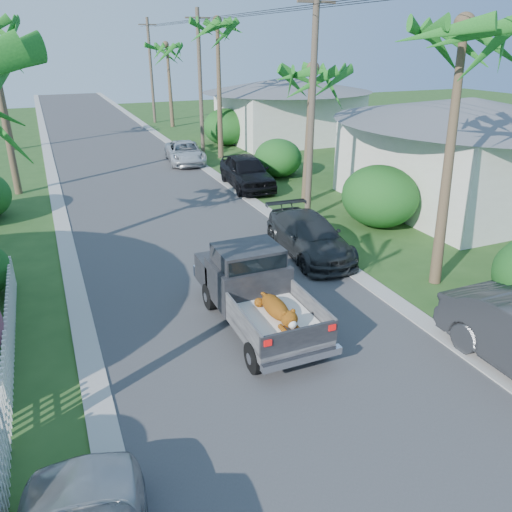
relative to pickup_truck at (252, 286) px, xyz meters
name	(u,v)px	position (x,y,z in m)	size (l,w,h in m)	color
ground	(381,481)	(-0.06, -5.98, -1.01)	(120.00, 120.00, 0.00)	#264B1C
road	(129,169)	(-0.06, 19.02, -1.00)	(8.00, 100.00, 0.02)	#38383A
curb_left	(52,176)	(-4.36, 19.02, -0.98)	(0.60, 100.00, 0.06)	#A5A39E
curb_right	(198,163)	(4.24, 19.02, -0.98)	(0.60, 100.00, 0.06)	#A5A39E
pickup_truck	(252,286)	(0.00, 0.00, 0.00)	(1.98, 5.12, 2.06)	black
parked_car_rm	(309,236)	(3.63, 3.42, -0.32)	(1.93, 4.74, 1.37)	#272A2C
parked_car_rf	(247,172)	(4.94, 12.54, -0.17)	(1.98, 4.92, 1.68)	black
parked_car_rd	(185,153)	(3.54, 19.39, -0.37)	(2.14, 4.64, 1.29)	silver
palm_r_a	(470,26)	(6.24, 0.02, 6.41)	(4.40, 4.40, 8.70)	brown
palm_r_b	(311,69)	(6.54, 9.02, 4.94)	(4.40, 4.40, 7.20)	brown
palm_r_c	(217,22)	(6.14, 20.02, 7.10)	(4.40, 4.40, 9.40)	brown
palm_r_d	(167,45)	(6.44, 34.02, 5.73)	(4.40, 4.40, 8.00)	brown
shrub_r_b	(380,196)	(7.74, 5.02, 0.24)	(3.00, 3.30, 2.50)	#154B1E
shrub_r_c	(278,158)	(7.44, 14.02, 0.04)	(2.60, 2.86, 2.10)	#154B1E
shrub_r_d	(226,127)	(7.94, 24.02, 0.29)	(3.20, 3.52, 2.60)	#154B1E
picket_fence	(8,365)	(-6.06, -0.48, -0.51)	(0.10, 11.00, 1.00)	white
house_right_near	(463,157)	(12.94, 6.02, 1.21)	(8.00, 9.00, 4.80)	silver
house_right_far	(287,112)	(12.94, 24.02, 1.11)	(9.00, 8.00, 4.60)	silver
utility_pole_b	(312,108)	(5.54, 7.02, 3.59)	(1.60, 0.26, 9.00)	brown
utility_pole_c	(200,82)	(5.54, 22.02, 3.59)	(1.60, 0.26, 9.00)	brown
utility_pole_d	(151,71)	(5.54, 37.02, 3.59)	(1.60, 0.26, 9.00)	brown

